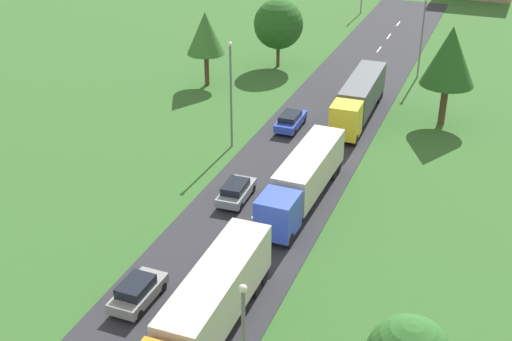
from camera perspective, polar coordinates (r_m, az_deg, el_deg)
The scene contains 14 objects.
road at distance 46.48m, azimuth -0.99°, elevation -4.96°, with size 10.00×140.00×0.06m, color #2B2B30.
lane_marking_centre at distance 43.59m, azimuth -2.86°, elevation -7.38°, with size 0.16×121.67×0.01m.
truck_lead at distance 36.25m, azimuth -4.21°, elevation -11.57°, with size 2.59×13.66×3.65m.
truck_second at distance 48.79m, azimuth 4.02°, elevation -0.62°, with size 2.72×12.93×3.42m.
truck_third at distance 63.64m, azimuth 8.68°, elevation 6.11°, with size 2.76×13.30×3.54m.
car_second at distance 40.04m, azimuth -9.93°, elevation -9.99°, with size 1.89×4.03×1.57m.
car_third at distance 49.47m, azimuth -1.69°, elevation -1.73°, with size 1.96×4.20×1.48m.
car_fourth at distance 61.21m, azimuth 2.93°, elevation 4.23°, with size 1.88×4.48×1.50m.
motorcycle_courier at distance 41.37m, azimuth -10.76°, elevation -9.25°, with size 0.28×1.94×0.91m.
lamppost_second at distance 56.21m, azimuth -2.13°, elevation 6.75°, with size 0.36×0.36×9.21m.
lamppost_third at distance 75.08m, azimuth 13.81°, elevation 11.10°, with size 0.36×0.36×8.61m.
tree_birch at distance 70.61m, azimuth -4.28°, elevation 11.44°, with size 3.94×3.94×7.77m.
tree_maple at distance 62.68m, azimuth 16.00°, elevation 9.21°, with size 4.81×4.81×9.13m.
tree_pine at distance 76.51m, azimuth 1.90°, elevation 12.21°, with size 5.50×5.50×7.61m.
Camera 1 is at (14.94, -11.80, 24.93)m, focal length 47.53 mm.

